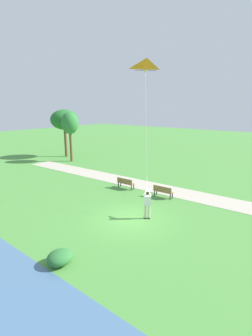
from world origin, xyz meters
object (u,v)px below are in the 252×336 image
object	(u,v)px
lakeside_shrub	(60,258)
tree_lakeside_far	(64,120)
park_bench_near_walkway	(163,191)
park_bench_far_walkway	(125,183)
person_kite_flyer	(147,202)
tree_treeline_center	(70,124)
flying_kite	(147,67)

from	to	relation	value
lakeside_shrub	tree_lakeside_far	bearing A→B (deg)	51.12
park_bench_near_walkway	lakeside_shrub	xyz separation A→B (m)	(-9.98, -0.86, -0.19)
park_bench_far_walkway	lakeside_shrub	bearing A→B (deg)	-156.13
person_kite_flyer	park_bench_far_walkway	xyz separation A→B (m)	(3.65, 4.66, -0.54)
person_kite_flyer	tree_lakeside_far	world-z (taller)	tree_lakeside_far
lakeside_shrub	tree_treeline_center	bearing A→B (deg)	49.35
tree_lakeside_far	flying_kite	bearing A→B (deg)	-110.36
lakeside_shrub	park_bench_far_walkway	bearing A→B (deg)	23.87
tree_lakeside_far	park_bench_far_walkway	bearing A→B (deg)	-110.77
flying_kite	lakeside_shrub	xyz separation A→B (m)	(-9.06, -1.90, -8.87)
flying_kite	tree_treeline_center	xyz separation A→B (m)	(4.92, 14.38, -4.64)
flying_kite	park_bench_near_walkway	xyz separation A→B (m)	(0.92, -1.04, -8.68)
park_bench_near_walkway	lakeside_shrub	world-z (taller)	park_bench_near_walkway
flying_kite	lakeside_shrub	distance (m)	12.82
park_bench_far_walkway	tree_lakeside_far	size ratio (longest dim) A/B	0.24
person_kite_flyer	park_bench_near_walkway	size ratio (longest dim) A/B	1.21
person_kite_flyer	tree_lakeside_far	xyz separation A→B (m)	(9.27, 19.48, 3.81)
park_bench_near_walkway	tree_lakeside_far	bearing A→B (deg)	73.32
park_bench_far_walkway	park_bench_near_walkway	bearing A→B (deg)	-87.84
person_kite_flyer	flying_kite	size ratio (longest dim) A/B	0.23
park_bench_far_walkway	tree_lakeside_far	xyz separation A→B (m)	(5.62, 14.83, 4.34)
park_bench_near_walkway	tree_lakeside_far	size ratio (longest dim) A/B	0.24
park_bench_near_walkway	tree_treeline_center	distance (m)	16.44
flying_kite	tree_treeline_center	size ratio (longest dim) A/B	1.33
person_kite_flyer	park_bench_far_walkway	world-z (taller)	person_kite_flyer
park_bench_near_walkway	tree_lakeside_far	distance (m)	19.62
park_bench_near_walkway	tree_treeline_center	bearing A→B (deg)	75.45
flying_kite	park_bench_near_walkway	world-z (taller)	flying_kite
tree_lakeside_far	park_bench_near_walkway	bearing A→B (deg)	-106.68
park_bench_near_walkway	person_kite_flyer	bearing A→B (deg)	-162.95
tree_lakeside_far	person_kite_flyer	bearing A→B (deg)	-115.44
park_bench_far_walkway	flying_kite	bearing A→B (deg)	-107.83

